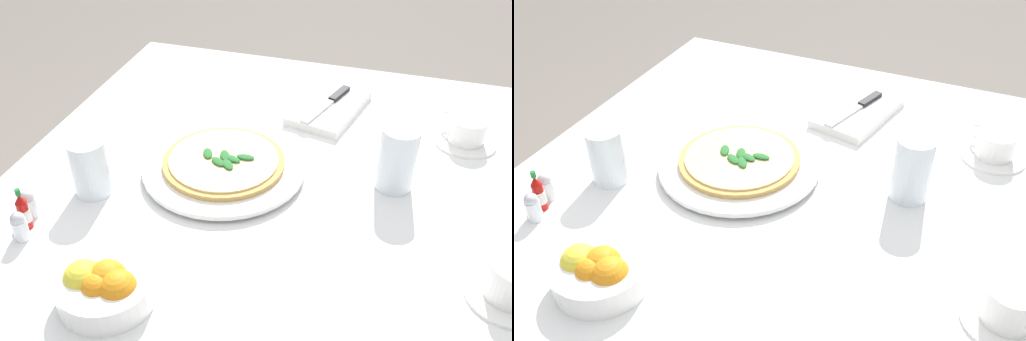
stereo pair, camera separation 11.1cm
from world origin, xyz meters
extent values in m
cube|color=white|center=(0.00, 0.00, 0.73)|extent=(1.10, 1.10, 0.02)
cube|color=white|center=(0.00, -0.55, 0.58)|extent=(1.10, 0.01, 0.28)
cube|color=white|center=(-0.55, 0.00, 0.58)|extent=(0.01, 1.10, 0.28)
cylinder|color=brown|center=(-0.46, -0.46, 0.36)|extent=(0.06, 0.06, 0.72)
cylinder|color=brown|center=(-0.46, 0.46, 0.36)|extent=(0.06, 0.06, 0.72)
cylinder|color=white|center=(-0.01, -0.14, 0.75)|extent=(0.19, 0.19, 0.01)
cylinder|color=white|center=(-0.01, -0.14, 0.76)|extent=(0.32, 0.32, 0.01)
cylinder|color=tan|center=(-0.01, -0.14, 0.77)|extent=(0.24, 0.24, 0.01)
cylinder|color=#F4DB8E|center=(-0.01, -0.14, 0.77)|extent=(0.22, 0.22, 0.00)
ellipsoid|color=#2D7533|center=(-0.01, -0.17, 0.78)|extent=(0.04, 0.03, 0.01)
ellipsoid|color=#2D7533|center=(0.01, -0.14, 0.78)|extent=(0.04, 0.04, 0.01)
ellipsoid|color=#2D7533|center=(-0.01, -0.12, 0.78)|extent=(0.03, 0.04, 0.01)
ellipsoid|color=#2D7533|center=(-0.02, -0.09, 0.78)|extent=(0.02, 0.04, 0.01)
ellipsoid|color=#2D7533|center=(0.01, -0.12, 0.78)|extent=(0.04, 0.04, 0.01)
ellipsoid|color=#2D7533|center=(-0.02, -0.14, 0.78)|extent=(0.04, 0.03, 0.01)
cylinder|color=white|center=(-0.26, 0.32, 0.75)|extent=(0.13, 0.13, 0.01)
cylinder|color=white|center=(-0.26, 0.32, 0.78)|extent=(0.08, 0.08, 0.05)
torus|color=white|center=(-0.29, 0.28, 0.78)|extent=(0.03, 0.03, 0.03)
cylinder|color=black|center=(-0.26, 0.32, 0.80)|extent=(0.07, 0.07, 0.00)
cylinder|color=white|center=(0.17, 0.39, 0.75)|extent=(0.13, 0.13, 0.01)
cylinder|color=white|center=(0.17, 0.39, 0.78)|extent=(0.08, 0.08, 0.06)
cylinder|color=black|center=(0.17, 0.39, 0.81)|extent=(0.07, 0.07, 0.00)
cylinder|color=white|center=(0.12, -0.35, 0.80)|extent=(0.07, 0.07, 0.11)
cylinder|color=silver|center=(0.12, -0.35, 0.78)|extent=(0.06, 0.06, 0.07)
cylinder|color=white|center=(-0.06, 0.19, 0.81)|extent=(0.07, 0.07, 0.13)
cylinder|color=silver|center=(-0.06, 0.19, 0.78)|extent=(0.06, 0.06, 0.07)
cube|color=white|center=(-0.31, 0.02, 0.75)|extent=(0.24, 0.18, 0.02)
cube|color=silver|center=(-0.26, 0.00, 0.77)|extent=(0.12, 0.06, 0.01)
cube|color=black|center=(-0.35, 0.03, 0.77)|extent=(0.08, 0.04, 0.01)
cylinder|color=white|center=(0.35, -0.20, 0.77)|extent=(0.15, 0.15, 0.04)
sphere|color=orange|center=(0.37, -0.20, 0.78)|extent=(0.05, 0.05, 0.05)
sphere|color=orange|center=(0.36, -0.17, 0.78)|extent=(0.06, 0.06, 0.06)
sphere|color=orange|center=(0.35, -0.19, 0.78)|extent=(0.06, 0.06, 0.06)
sphere|color=yellow|center=(0.36, -0.23, 0.78)|extent=(0.06, 0.06, 0.06)
cylinder|color=#B7140F|center=(0.25, -0.41, 0.77)|extent=(0.02, 0.02, 0.05)
cylinder|color=white|center=(0.25, -0.41, 0.77)|extent=(0.02, 0.02, 0.02)
cone|color=#B7140F|center=(0.25, -0.41, 0.81)|extent=(0.02, 0.02, 0.02)
cylinder|color=#1E722D|center=(0.25, -0.41, 0.82)|extent=(0.01, 0.01, 0.01)
cylinder|color=white|center=(0.27, -0.40, 0.76)|extent=(0.03, 0.03, 0.04)
cylinder|color=white|center=(0.27, -0.40, 0.76)|extent=(0.02, 0.02, 0.03)
sphere|color=silver|center=(0.27, -0.40, 0.79)|extent=(0.02, 0.02, 0.02)
cylinder|color=white|center=(0.22, -0.42, 0.76)|extent=(0.03, 0.03, 0.04)
cylinder|color=#38332D|center=(0.22, -0.42, 0.76)|extent=(0.02, 0.02, 0.03)
sphere|color=silver|center=(0.22, -0.42, 0.79)|extent=(0.02, 0.02, 0.02)
camera|label=1|loc=(0.85, 0.19, 1.42)|focal=40.12mm
camera|label=2|loc=(0.81, 0.29, 1.42)|focal=40.12mm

